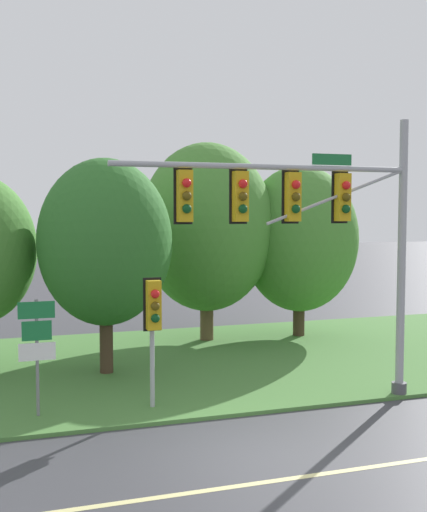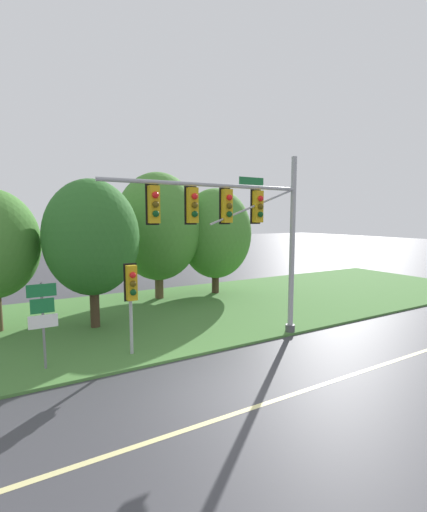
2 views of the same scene
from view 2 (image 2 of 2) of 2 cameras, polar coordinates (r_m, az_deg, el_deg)
The scene contains 9 objects.
ground_plane at distance 10.45m, azimuth -0.39°, elevation -21.87°, with size 160.00×160.00×0.00m, color #3D3D42.
lane_stripe at distance 9.55m, azimuth 3.45°, elevation -24.78°, with size 36.00×0.16×0.01m, color beige.
grass_verge at distance 17.60m, azimuth -13.69°, elevation -9.98°, with size 48.00×11.50×0.10m, color #477A38.
traffic_signal_mast at distance 12.99m, azimuth 4.45°, elevation 5.87°, with size 8.02×0.49×7.33m.
pedestrian_signal_near_kerb at distance 12.27m, azimuth -13.51°, elevation -5.33°, with size 0.46×0.55×3.28m.
route_sign_post at distance 12.28m, azimuth -26.58°, elevation -8.56°, with size 0.86×0.08×2.83m.
tree_left_of_mast at distance 15.82m, azimuth -19.58°, elevation 2.86°, with size 4.05×4.05×6.53m.
tree_behind_signpost at distance 20.71m, azimuth -9.21°, elevation 4.80°, with size 5.12×5.12×7.53m.
tree_mid_verge at distance 21.99m, azimuth 0.32°, elevation 3.73°, with size 4.60×4.60×6.73m.
Camera 2 is at (-4.45, -8.06, 4.94)m, focal length 24.00 mm.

